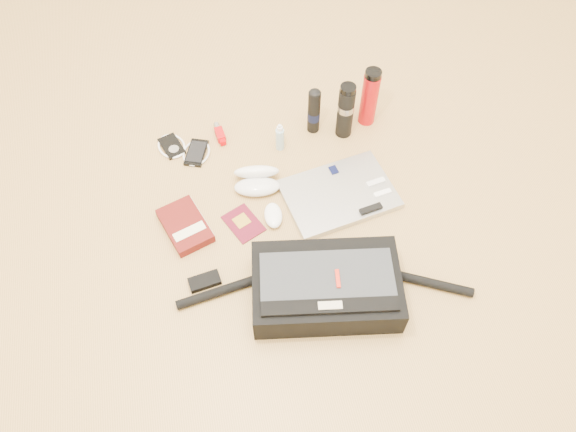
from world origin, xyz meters
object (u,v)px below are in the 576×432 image
Objects in this scene: messenger_bag at (325,287)px; thermos_black at (346,111)px; laptop at (340,194)px; book at (186,226)px; thermos_red at (370,97)px.

messenger_bag is 3.91× the size of thermos_black.
thermos_black is (0.10, 0.29, 0.11)m from laptop.
laptop and book have the same top height.
messenger_bag is at bearing -116.82° from thermos_red.
thermos_black is 0.11m from thermos_red.
thermos_red is at bearing 49.64° from laptop.
thermos_black is 0.96× the size of thermos_red.
thermos_red reaches higher than book.
messenger_bag reaches higher than laptop.
book is at bearing 148.83° from messenger_bag.
messenger_bag is 2.23× the size of laptop.
messenger_bag is at bearing -121.83° from laptop.
thermos_red is (0.20, 0.33, 0.11)m from laptop.
messenger_bag is 4.03× the size of book.
book is 0.72m from thermos_black.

